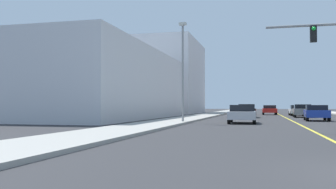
{
  "coord_description": "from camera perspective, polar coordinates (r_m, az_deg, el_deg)",
  "views": [
    {
      "loc": [
        -2.59,
        -7.62,
        1.32
      ],
      "look_at": [
        -9.48,
        19.74,
        2.16
      ],
      "focal_mm": 39.46,
      "sensor_mm": 36.0,
      "label": 1
    }
  ],
  "objects": [
    {
      "name": "car_white",
      "position": [
        50.17,
        19.34,
        -2.3
      ],
      "size": [
        1.91,
        4.18,
        1.37
      ],
      "rotation": [
        0.0,
        0.0,
        0.01
      ],
      "color": "white",
      "rests_on": "ground"
    },
    {
      "name": "building_left_far",
      "position": [
        63.5,
        -1.17,
        2.61
      ],
      "size": [
        12.97,
        16.65,
        12.19
      ],
      "primitive_type": "cube",
      "color": "silver",
      "rests_on": "ground"
    },
    {
      "name": "car_red",
      "position": [
        54.4,
        15.4,
        -2.28
      ],
      "size": [
        2.02,
        3.85,
        1.35
      ],
      "rotation": [
        0.0,
        0.0,
        0.02
      ],
      "color": "red",
      "rests_on": "ground"
    },
    {
      "name": "sidewalk_left",
      "position": [
        50.1,
        6.31,
        -3.12
      ],
      "size": [
        3.39,
        168.0,
        0.15
      ],
      "primitive_type": "cube",
      "color": "#9E9B93",
      "rests_on": "ground"
    },
    {
      "name": "street_lamp",
      "position": [
        27.59,
        2.3,
        4.42
      ],
      "size": [
        0.56,
        0.28,
        7.38
      ],
      "color": "gray",
      "rests_on": "sidewalk_left"
    },
    {
      "name": "car_gray",
      "position": [
        43.7,
        20.06,
        -2.35
      ],
      "size": [
        2.07,
        4.2,
        1.44
      ],
      "rotation": [
        0.0,
        0.0,
        -0.03
      ],
      "color": "slate",
      "rests_on": "ground"
    },
    {
      "name": "car_black",
      "position": [
        41.35,
        12.09,
        -2.45
      ],
      "size": [
        1.94,
        4.28,
        1.46
      ],
      "rotation": [
        0.0,
        0.0,
        -0.0
      ],
      "color": "black",
      "rests_on": "ground"
    },
    {
      "name": "lane_marking_center",
      "position": [
        49.7,
        17.14,
        -3.15
      ],
      "size": [
        0.16,
        144.0,
        0.01
      ],
      "primitive_type": "cube",
      "color": "yellow",
      "rests_on": "ground"
    },
    {
      "name": "building_left_near",
      "position": [
        39.36,
        -10.15,
        1.53
      ],
      "size": [
        11.87,
        26.73,
        7.05
      ],
      "primitive_type": "cube",
      "color": "silver",
      "rests_on": "ground"
    },
    {
      "name": "ground",
      "position": [
        49.7,
        17.14,
        -3.15
      ],
      "size": [
        192.0,
        192.0,
        0.0
      ],
      "primitive_type": "plane",
      "color": "#2D2D30"
    },
    {
      "name": "car_blue",
      "position": [
        34.14,
        21.94,
        -2.59
      ],
      "size": [
        2.04,
        3.96,
        1.35
      ],
      "rotation": [
        0.0,
        0.0,
        -0.05
      ],
      "color": "#1E389E",
      "rests_on": "ground"
    },
    {
      "name": "car_silver",
      "position": [
        27.97,
        11.37,
        -2.93
      ],
      "size": [
        2.06,
        4.35,
        1.36
      ],
      "rotation": [
        0.0,
        0.0,
        0.02
      ],
      "color": "#BCBCC1",
      "rests_on": "ground"
    }
  ]
}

